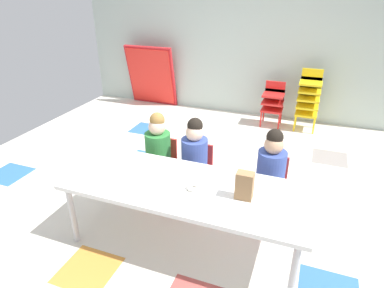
{
  "coord_description": "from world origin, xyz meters",
  "views": [
    {
      "loc": [
        1.01,
        -2.87,
        2.06
      ],
      "look_at": [
        0.13,
        -0.52,
        0.84
      ],
      "focal_mm": 31.03,
      "sensor_mm": 36.0,
      "label": 1
    }
  ],
  "objects_px": {
    "kid_chair_red_stack": "(273,101)",
    "kid_chair_yellow_stack": "(309,97)",
    "paper_bag_brown": "(244,186)",
    "donut_powdered_on_plate": "(193,187)",
    "folded_activity_table": "(151,76)",
    "craft_table": "(186,190)",
    "seated_child_middle_seat": "(195,153)",
    "seated_child_near_camera": "(158,147)",
    "paper_plate_near_edge": "(193,189)",
    "paper_plate_center_table": "(188,173)",
    "seated_child_far_right": "(271,167)"
  },
  "relations": [
    {
      "from": "seated_child_far_right",
      "to": "paper_plate_near_edge",
      "type": "height_order",
      "value": "seated_child_far_right"
    },
    {
      "from": "craft_table",
      "to": "paper_plate_near_edge",
      "type": "relative_size",
      "value": 11.04
    },
    {
      "from": "kid_chair_yellow_stack",
      "to": "paper_plate_center_table",
      "type": "distance_m",
      "value": 2.97
    },
    {
      "from": "seated_child_middle_seat",
      "to": "folded_activity_table",
      "type": "bearing_deg",
      "value": 124.81
    },
    {
      "from": "craft_table",
      "to": "paper_plate_near_edge",
      "type": "xyz_separation_m",
      "value": [
        0.08,
        -0.04,
        0.05
      ]
    },
    {
      "from": "paper_plate_near_edge",
      "to": "craft_table",
      "type": "bearing_deg",
      "value": 152.12
    },
    {
      "from": "seated_child_far_right",
      "to": "folded_activity_table",
      "type": "height_order",
      "value": "folded_activity_table"
    },
    {
      "from": "folded_activity_table",
      "to": "paper_bag_brown",
      "type": "bearing_deg",
      "value": -52.94
    },
    {
      "from": "folded_activity_table",
      "to": "seated_child_near_camera",
      "type": "bearing_deg",
      "value": -61.53
    },
    {
      "from": "kid_chair_red_stack",
      "to": "paper_plate_center_table",
      "type": "relative_size",
      "value": 3.78
    },
    {
      "from": "craft_table",
      "to": "seated_child_middle_seat",
      "type": "distance_m",
      "value": 0.63
    },
    {
      "from": "kid_chair_yellow_stack",
      "to": "paper_plate_center_table",
      "type": "bearing_deg",
      "value": -106.48
    },
    {
      "from": "paper_plate_center_table",
      "to": "donut_powdered_on_plate",
      "type": "height_order",
      "value": "donut_powdered_on_plate"
    },
    {
      "from": "paper_bag_brown",
      "to": "donut_powdered_on_plate",
      "type": "distance_m",
      "value": 0.41
    },
    {
      "from": "donut_powdered_on_plate",
      "to": "folded_activity_table",
      "type": "bearing_deg",
      "value": 121.99
    },
    {
      "from": "folded_activity_table",
      "to": "kid_chair_yellow_stack",
      "type": "bearing_deg",
      "value": -4.02
    },
    {
      "from": "craft_table",
      "to": "seated_child_near_camera",
      "type": "bearing_deg",
      "value": 131.64
    },
    {
      "from": "craft_table",
      "to": "seated_child_near_camera",
      "type": "distance_m",
      "value": 0.82
    },
    {
      "from": "kid_chair_red_stack",
      "to": "paper_plate_near_edge",
      "type": "height_order",
      "value": "kid_chair_red_stack"
    },
    {
      "from": "seated_child_near_camera",
      "to": "paper_plate_near_edge",
      "type": "relative_size",
      "value": 5.1
    },
    {
      "from": "kid_chair_red_stack",
      "to": "paper_bag_brown",
      "type": "xyz_separation_m",
      "value": [
        0.2,
        -3.02,
        0.31
      ]
    },
    {
      "from": "seated_child_far_right",
      "to": "kid_chair_yellow_stack",
      "type": "bearing_deg",
      "value": 85.23
    },
    {
      "from": "folded_activity_table",
      "to": "paper_plate_near_edge",
      "type": "bearing_deg",
      "value": -58.01
    },
    {
      "from": "craft_table",
      "to": "kid_chair_red_stack",
      "type": "distance_m",
      "value": 3.03
    },
    {
      "from": "kid_chair_red_stack",
      "to": "folded_activity_table",
      "type": "relative_size",
      "value": 0.63
    },
    {
      "from": "donut_powdered_on_plate",
      "to": "craft_table",
      "type": "bearing_deg",
      "value": 152.12
    },
    {
      "from": "paper_bag_brown",
      "to": "craft_table",
      "type": "bearing_deg",
      "value": 179.17
    },
    {
      "from": "seated_child_near_camera",
      "to": "kid_chair_red_stack",
      "type": "xyz_separation_m",
      "value": [
        0.83,
        2.4,
        -0.16
      ]
    },
    {
      "from": "paper_bag_brown",
      "to": "donut_powdered_on_plate",
      "type": "xyz_separation_m",
      "value": [
        -0.4,
        -0.03,
        -0.09
      ]
    },
    {
      "from": "kid_chair_yellow_stack",
      "to": "paper_plate_near_edge",
      "type": "distance_m",
      "value": 3.14
    },
    {
      "from": "kid_chair_red_stack",
      "to": "donut_powdered_on_plate",
      "type": "height_order",
      "value": "kid_chair_red_stack"
    },
    {
      "from": "folded_activity_table",
      "to": "paper_plate_center_table",
      "type": "bearing_deg",
      "value": -57.86
    },
    {
      "from": "folded_activity_table",
      "to": "paper_plate_center_table",
      "type": "height_order",
      "value": "folded_activity_table"
    },
    {
      "from": "seated_child_middle_seat",
      "to": "paper_plate_center_table",
      "type": "distance_m",
      "value": 0.46
    },
    {
      "from": "kid_chair_yellow_stack",
      "to": "donut_powdered_on_plate",
      "type": "bearing_deg",
      "value": -103.26
    },
    {
      "from": "seated_child_middle_seat",
      "to": "kid_chair_yellow_stack",
      "type": "xyz_separation_m",
      "value": [
        0.95,
        2.4,
        -0.04
      ]
    },
    {
      "from": "seated_child_far_right",
      "to": "craft_table",
      "type": "bearing_deg",
      "value": -134.13
    },
    {
      "from": "paper_plate_center_table",
      "to": "donut_powdered_on_plate",
      "type": "bearing_deg",
      "value": -60.24
    },
    {
      "from": "folded_activity_table",
      "to": "seated_child_middle_seat",
      "type": "bearing_deg",
      "value": -55.19
    },
    {
      "from": "seated_child_far_right",
      "to": "paper_plate_near_edge",
      "type": "xyz_separation_m",
      "value": [
        -0.52,
        -0.65,
        0.04
      ]
    },
    {
      "from": "seated_child_near_camera",
      "to": "seated_child_middle_seat",
      "type": "height_order",
      "value": "same"
    },
    {
      "from": "seated_child_middle_seat",
      "to": "kid_chair_red_stack",
      "type": "relative_size",
      "value": 1.35
    },
    {
      "from": "kid_chair_red_stack",
      "to": "kid_chair_yellow_stack",
      "type": "xyz_separation_m",
      "value": [
        0.52,
        0.0,
        0.12
      ]
    },
    {
      "from": "craft_table",
      "to": "kid_chair_yellow_stack",
      "type": "relative_size",
      "value": 2.16
    },
    {
      "from": "seated_child_near_camera",
      "to": "kid_chair_red_stack",
      "type": "relative_size",
      "value": 1.35
    },
    {
      "from": "craft_table",
      "to": "seated_child_far_right",
      "type": "distance_m",
      "value": 0.86
    },
    {
      "from": "paper_plate_center_table",
      "to": "donut_powdered_on_plate",
      "type": "distance_m",
      "value": 0.25
    },
    {
      "from": "kid_chair_yellow_stack",
      "to": "folded_activity_table",
      "type": "relative_size",
      "value": 0.85
    },
    {
      "from": "seated_child_middle_seat",
      "to": "paper_bag_brown",
      "type": "xyz_separation_m",
      "value": [
        0.63,
        -0.62,
        0.15
      ]
    },
    {
      "from": "folded_activity_table",
      "to": "craft_table",
      "type": "bearing_deg",
      "value": -58.67
    }
  ]
}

